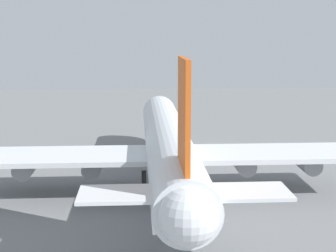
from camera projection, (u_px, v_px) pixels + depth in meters
name	position (u px, v px, depth m)	size (l,w,h in m)	color
ground_plane	(168.00, 186.00, 78.20)	(272.15, 272.15, 0.00)	slate
cargo_airplane	(168.00, 144.00, 76.81)	(68.04, 56.80, 20.92)	silver
safety_cone_nose	(149.00, 141.00, 108.04)	(0.58, 0.58, 0.82)	orange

